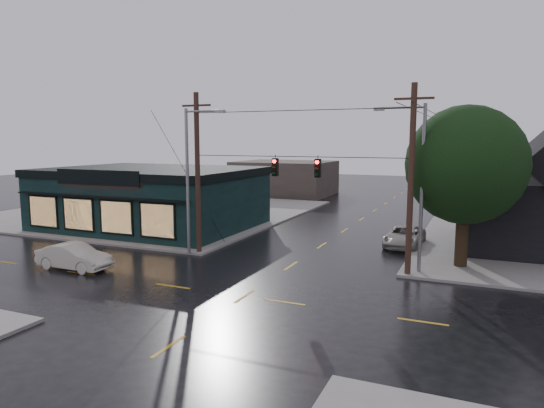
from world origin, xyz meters
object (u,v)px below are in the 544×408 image
at_px(corner_tree, 466,165).
at_px(utility_pole_nw, 199,254).
at_px(sedan_cream, 74,257).
at_px(utility_pole_ne, 407,276).
at_px(suv_silver, 404,236).

xyz_separation_m(corner_tree, utility_pole_nw, (-15.54, -2.83, -5.86)).
bearing_deg(corner_tree, sedan_cream, -156.15).
bearing_deg(sedan_cream, utility_pole_ne, -71.13).
bearing_deg(corner_tree, suv_silver, 129.23).
bearing_deg(suv_silver, corner_tree, -48.11).
distance_m(utility_pole_nw, sedan_cream, 7.53).
bearing_deg(corner_tree, utility_pole_ne, -131.84).
distance_m(corner_tree, suv_silver, 7.90).
height_order(utility_pole_nw, sedan_cream, utility_pole_nw).
xyz_separation_m(utility_pole_nw, utility_pole_ne, (13.00, 0.00, 0.00)).
distance_m(corner_tree, utility_pole_ne, 6.98).
relative_size(corner_tree, sedan_cream, 2.05).
height_order(sedan_cream, suv_silver, sedan_cream).
bearing_deg(sedan_cream, suv_silver, -50.42).
bearing_deg(utility_pole_ne, corner_tree, 48.16).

